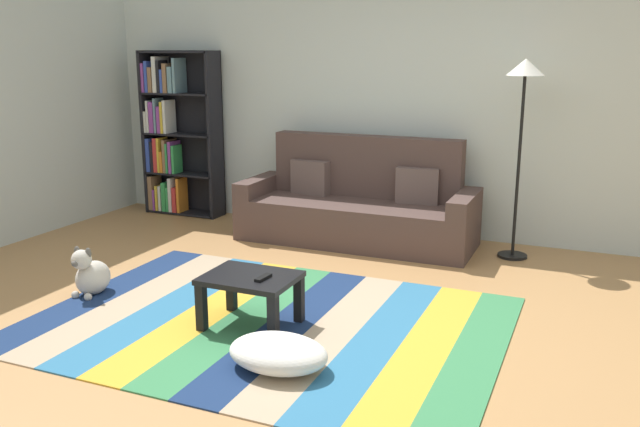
# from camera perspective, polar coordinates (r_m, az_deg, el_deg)

# --- Properties ---
(ground_plane) EXTENTS (14.00, 14.00, 0.00)m
(ground_plane) POSITION_cam_1_polar(r_m,az_deg,el_deg) (4.72, -1.51, -8.97)
(ground_plane) COLOR #B27F4C
(back_wall) EXTENTS (6.80, 0.10, 2.70)m
(back_wall) POSITION_cam_1_polar(r_m,az_deg,el_deg) (6.77, 7.54, 9.65)
(back_wall) COLOR silver
(back_wall) RESTS_ON ground_plane
(left_wall) EXTENTS (0.10, 5.50, 2.70)m
(left_wall) POSITION_cam_1_polar(r_m,az_deg,el_deg) (7.04, -25.15, 8.64)
(left_wall) COLOR silver
(left_wall) RESTS_ON ground_plane
(rug) EXTENTS (3.14, 2.30, 0.01)m
(rug) POSITION_cam_1_polar(r_m,az_deg,el_deg) (4.67, -4.47, -9.18)
(rug) COLOR navy
(rug) RESTS_ON ground_plane
(couch) EXTENTS (2.26, 0.80, 1.00)m
(couch) POSITION_cam_1_polar(r_m,az_deg,el_deg) (6.52, 3.27, 0.57)
(couch) COLOR #4C3833
(couch) RESTS_ON ground_plane
(bookshelf) EXTENTS (0.90, 0.28, 1.81)m
(bookshelf) POSITION_cam_1_polar(r_m,az_deg,el_deg) (7.73, -12.31, 6.50)
(bookshelf) COLOR black
(bookshelf) RESTS_ON ground_plane
(coffee_table) EXTENTS (0.61, 0.47, 0.35)m
(coffee_table) POSITION_cam_1_polar(r_m,az_deg,el_deg) (4.52, -5.92, -6.11)
(coffee_table) COLOR black
(coffee_table) RESTS_ON rug
(pouf) EXTENTS (0.60, 0.44, 0.19)m
(pouf) POSITION_cam_1_polar(r_m,az_deg,el_deg) (3.99, -3.56, -11.72)
(pouf) COLOR white
(pouf) RESTS_ON rug
(dog) EXTENTS (0.22, 0.35, 0.40)m
(dog) POSITION_cam_1_polar(r_m,az_deg,el_deg) (5.40, -18.85, -4.94)
(dog) COLOR beige
(dog) RESTS_ON ground_plane
(standing_lamp) EXTENTS (0.32, 0.32, 1.75)m
(standing_lamp) POSITION_cam_1_polar(r_m,az_deg,el_deg) (6.06, 16.88, 9.72)
(standing_lamp) COLOR black
(standing_lamp) RESTS_ON ground_plane
(tv_remote) EXTENTS (0.06, 0.15, 0.02)m
(tv_remote) POSITION_cam_1_polar(r_m,az_deg,el_deg) (4.42, -4.84, -5.44)
(tv_remote) COLOR black
(tv_remote) RESTS_ON coffee_table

